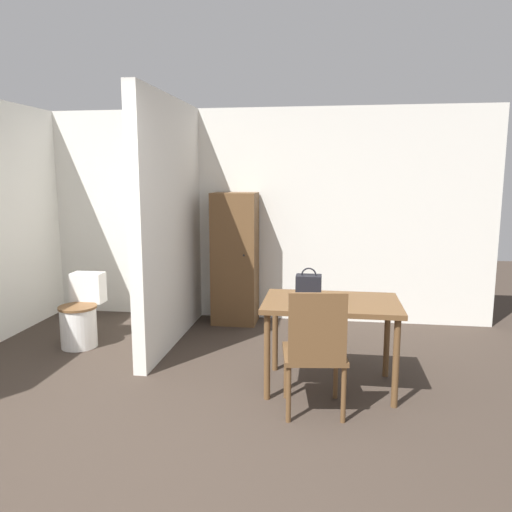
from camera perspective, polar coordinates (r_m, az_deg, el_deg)
ground_plane at (r=3.24m, az=-11.89°, el=-23.45°), size 16.00×16.00×0.00m
wall_back at (r=6.03m, az=-1.21°, el=4.68°), size 5.77×0.12×2.50m
partition_wall at (r=5.18m, az=-9.77°, el=3.77°), size 0.12×1.93×2.50m
dining_table at (r=4.10m, az=8.59°, el=-6.26°), size 1.09×0.71×0.73m
wooden_chair at (r=3.66m, az=6.79°, el=-10.47°), size 0.50×0.50×0.95m
toilet at (r=5.45m, az=-19.35°, el=-6.50°), size 0.38×0.53×0.72m
handbag at (r=3.97m, az=6.03°, el=-3.73°), size 0.20×0.14×0.28m
wooden_cabinet at (r=5.82m, az=-2.41°, el=-0.30°), size 0.51×0.43×1.53m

